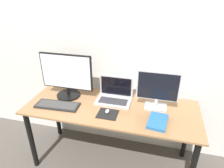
% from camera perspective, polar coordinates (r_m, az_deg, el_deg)
% --- Properties ---
extents(wall_back, '(7.00, 0.05, 2.50)m').
position_cam_1_polar(wall_back, '(2.09, 2.50, 11.77)').
color(wall_back, silver).
rests_on(wall_back, ground_plane).
extents(desk, '(1.67, 0.65, 0.71)m').
position_cam_1_polar(desk, '(2.02, -0.22, -9.06)').
color(desk, olive).
rests_on(desk, ground_plane).
extents(monitor_left, '(0.55, 0.25, 0.46)m').
position_cam_1_polar(monitor_left, '(2.08, -12.84, 2.26)').
color(monitor_left, black).
rests_on(monitor_left, desk).
extents(monitor_right, '(0.39, 0.14, 0.38)m').
position_cam_1_polar(monitor_right, '(1.89, 12.87, -1.60)').
color(monitor_right, '#B2B2B7').
rests_on(monitor_right, desk).
extents(laptop, '(0.35, 0.23, 0.23)m').
position_cam_1_polar(laptop, '(2.04, 0.79, -3.09)').
color(laptop, '#ADADB2').
rests_on(laptop, desk).
extents(keyboard, '(0.44, 0.18, 0.02)m').
position_cam_1_polar(keyboard, '(2.03, -15.33, -5.86)').
color(keyboard, black).
rests_on(keyboard, desk).
extents(mousepad, '(0.19, 0.17, 0.00)m').
position_cam_1_polar(mousepad, '(1.85, -1.35, -8.53)').
color(mousepad, black).
rests_on(mousepad, desk).
extents(mouse, '(0.03, 0.06, 0.03)m').
position_cam_1_polar(mouse, '(1.86, -1.34, -7.79)').
color(mouse, silver).
rests_on(mouse, mousepad).
extents(book, '(0.18, 0.25, 0.03)m').
position_cam_1_polar(book, '(1.79, 12.91, -10.37)').
color(book, '#235B9E').
rests_on(book, desk).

